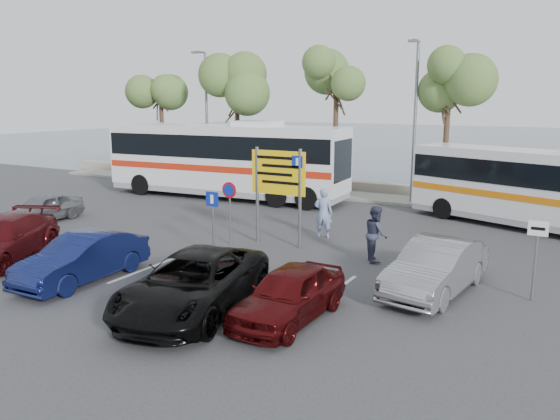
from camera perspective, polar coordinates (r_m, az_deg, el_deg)
The scene contains 25 objects.
ground at distance 18.35m, azimuth -7.90°, elevation -5.46°, with size 120.00×120.00×0.00m, color #343437.
kerb_strip at distance 30.35m, azimuth 8.29°, elevation 1.40°, with size 44.00×2.40×0.15m, color gray.
seawall at distance 32.16m, azimuth 9.59°, elevation 2.33°, with size 48.00×0.80×0.60m, color gray.
sea at distance 74.87m, azimuth 21.28°, elevation 6.60°, with size 140.00×140.00×0.00m, color #3A485D.
tree_far_left at distance 37.30m, azimuth -12.41°, elevation 12.76°, with size 3.20×3.20×7.60m.
tree_left at distance 33.62m, azimuth -4.54°, elevation 12.60°, with size 3.20×3.20×7.20m.
tree_mid at distance 30.50m, azimuth 5.94°, elevation 13.92°, with size 3.20×3.20×8.00m.
tree_right at distance 28.61m, azimuth 17.28°, elevation 12.67°, with size 3.20×3.20×7.40m.
street_lamp_left at distance 34.39m, azimuth -7.76°, elevation 10.16°, with size 0.45×1.15×8.01m.
street_lamp_right at distance 28.50m, azimuth 13.90°, elevation 9.70°, with size 0.45×1.15×8.01m.
direction_sign at distance 19.88m, azimuth -0.18°, elevation 3.14°, with size 2.20×0.12×3.60m.
sign_no_stop at distance 20.19m, azimuth -5.29°, elevation 0.76°, with size 0.60×0.08×2.35m.
sign_parking at distance 18.71m, azimuth -7.04°, elevation -0.46°, with size 0.50×0.07×2.25m.
sign_taxi at distance 15.91m, azimuth 25.20°, elevation -3.78°, with size 0.50×0.07×2.20m.
lane_markings at distance 18.32m, azimuth -12.66°, elevation -5.65°, with size 12.02×4.20×0.01m, color silver, non-canonical shape.
coach_bus_left at distance 30.06m, azimuth -5.77°, elevation 5.00°, with size 13.73×3.83×4.23m.
coach_bus_right at distance 24.72m, azimuth 25.81°, elevation 1.71°, with size 11.28×5.98×3.47m.
car_silver_a at distance 26.23m, azimuth -23.50°, elevation 0.20°, with size 1.46×3.63×1.24m, color slate.
car_blue at distance 17.22m, azimuth -19.93°, elevation -4.74°, with size 1.49×4.27×1.41m, color #10184A.
car_maroon at distance 20.42m, azimuth -27.02°, elevation -2.75°, with size 2.06×5.07×1.47m, color #4D0C11.
car_red at distance 13.42m, azimuth 0.96°, elevation -8.75°, with size 1.57×3.90×1.33m, color #470A0B.
suv_black at distance 14.13m, azimuth -9.03°, elevation -7.53°, with size 2.46×5.33×1.48m, color black.
car_silver_b at distance 15.81m, azimuth 15.99°, elevation -5.77°, with size 1.56×4.48×1.48m, color gray.
pedestrian_near at distance 21.27m, azimuth 4.56°, elevation -0.31°, with size 0.72×0.47×1.96m, color #7F92B9.
pedestrian_far at distance 18.38m, azimuth 9.99°, elevation -2.45°, with size 0.91×0.71×1.88m, color #33364D.
Camera 1 is at (10.73, -13.91, 5.29)m, focal length 35.00 mm.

